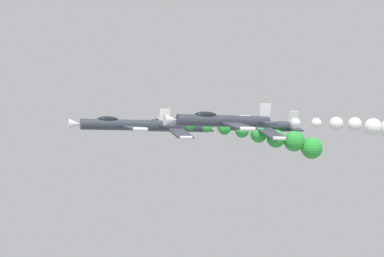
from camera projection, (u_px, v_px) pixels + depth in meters
The scene contains 5 objects.
airplane_lead at pixel (124, 125), 65.56m from camera, with size 9.53×10.35×2.62m.
smoke_trail_lead at pixel (280, 140), 69.85m from camera, with size 3.51×14.92×3.90m.
airplane_left_inner at pixel (222, 121), 59.96m from camera, with size 9.46×10.35×2.91m.
airplane_right_inner at pixel (169, 127), 74.43m from camera, with size 9.27×10.35×3.33m.
airplane_left_outer at pixel (256, 126), 70.33m from camera, with size 9.21×10.35×3.43m.
Camera 1 is at (-63.90, 21.74, 68.12)m, focal length 60.82 mm.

